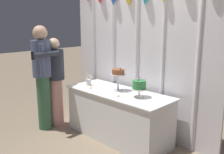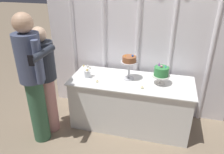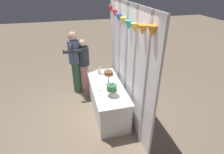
{
  "view_description": "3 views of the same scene",
  "coord_description": "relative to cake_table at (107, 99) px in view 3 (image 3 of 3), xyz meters",
  "views": [
    {
      "loc": [
        2.62,
        -2.7,
        1.87
      ],
      "look_at": [
        -0.15,
        0.12,
        0.98
      ],
      "focal_mm": 40.75,
      "sensor_mm": 36.0,
      "label": 1
    },
    {
      "loc": [
        0.44,
        -2.68,
        2.21
      ],
      "look_at": [
        -0.28,
        0.06,
        0.81
      ],
      "focal_mm": 35.1,
      "sensor_mm": 36.0,
      "label": 2
    },
    {
      "loc": [
        3.48,
        -0.66,
        2.93
      ],
      "look_at": [
        -0.02,
        0.23,
        0.97
      ],
      "focal_mm": 28.68,
      "sensor_mm": 36.0,
      "label": 3
    }
  ],
  "objects": [
    {
      "name": "ground_plane",
      "position": [
        0.0,
        -0.1,
        -0.39
      ],
      "size": [
        24.0,
        24.0,
        0.0
      ],
      "primitive_type": "plane",
      "color": "gray"
    },
    {
      "name": "draped_curtain",
      "position": [
        -0.02,
        0.46,
        0.98
      ],
      "size": [
        2.92,
        0.16,
        2.58
      ],
      "color": "white",
      "rests_on": "ground_plane"
    },
    {
      "name": "cake_table",
      "position": [
        0.0,
        0.0,
        0.0
      ],
      "size": [
        1.77,
        0.72,
        0.77
      ],
      "color": "white",
      "rests_on": "ground_plane"
    },
    {
      "name": "cake_display_nearleft",
      "position": [
        -0.05,
        0.05,
        0.66
      ],
      "size": [
        0.24,
        0.24,
        0.38
      ],
      "color": "silver",
      "rests_on": "cake_table"
    },
    {
      "name": "cake_display_nearright",
      "position": [
        0.4,
        0.01,
        0.56
      ],
      "size": [
        0.25,
        0.25,
        0.3
      ],
      "color": "silver",
      "rests_on": "cake_table"
    },
    {
      "name": "flower_vase",
      "position": [
        -0.65,
        -0.05,
        0.46
      ],
      "size": [
        0.13,
        0.11,
        0.19
      ],
      "color": "silver",
      "rests_on": "cake_table"
    },
    {
      "name": "tealight_far_left",
      "position": [
        -0.46,
        -0.17,
        0.4
      ],
      "size": [
        0.04,
        0.04,
        0.04
      ],
      "color": "beige",
      "rests_on": "cake_table"
    },
    {
      "name": "tealight_near_left",
      "position": [
        0.18,
        -0.19,
        0.39
      ],
      "size": [
        0.05,
        0.05,
        0.03
      ],
      "color": "beige",
      "rests_on": "cake_table"
    },
    {
      "name": "guest_girl_blue_dress",
      "position": [
        -1.14,
        -0.41,
        0.48
      ],
      "size": [
        0.48,
        0.71,
        1.57
      ],
      "color": "#D6938E",
      "rests_on": "ground_plane"
    },
    {
      "name": "guest_man_pink_jacket",
      "position": [
        -1.17,
        -0.63,
        0.61
      ],
      "size": [
        0.44,
        0.43,
        1.79
      ],
      "color": "#3D6B4C",
      "rests_on": "ground_plane"
    }
  ]
}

